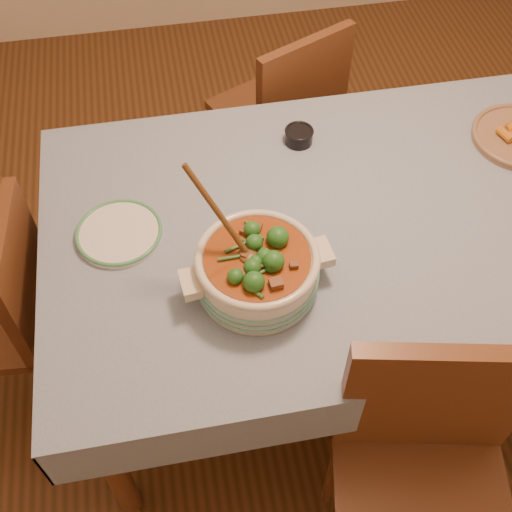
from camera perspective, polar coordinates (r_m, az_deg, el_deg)
The scene contains 8 objects.
floor at distance 2.45m, azimuth 5.62°, elevation -8.45°, with size 4.50×4.50×0.00m, color #432913.
dining_table at distance 1.90m, azimuth 7.17°, elevation 1.36°, with size 1.68×1.08×0.76m.
stew_casserole at distance 1.61m, azimuth 0.09°, elevation -1.03°, with size 0.40×0.34×0.37m.
white_plate at distance 1.81m, azimuth -12.07°, elevation 2.03°, with size 0.27×0.27×0.02m.
condiment_bowl at distance 2.03m, azimuth 3.84°, elevation 10.67°, with size 0.10×0.10×0.05m.
chair_far at distance 2.58m, azimuth 2.62°, elevation 12.75°, with size 0.53×0.53×0.86m.
chair_near at distance 1.74m, azimuth 14.72°, elevation -18.18°, with size 0.52×0.52×0.95m.
chair_left at distance 2.12m, azimuth -21.54°, elevation -4.30°, with size 0.42×0.42×0.84m.
Camera 1 is at (-0.45, -1.12, 2.13)m, focal length 45.00 mm.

